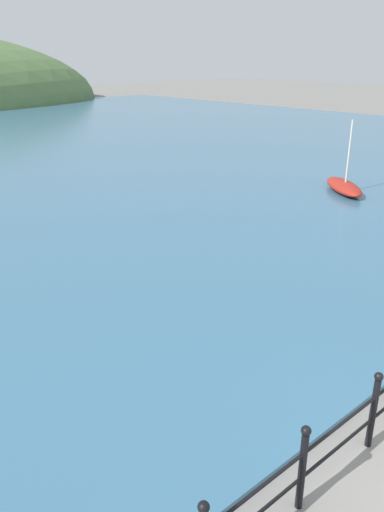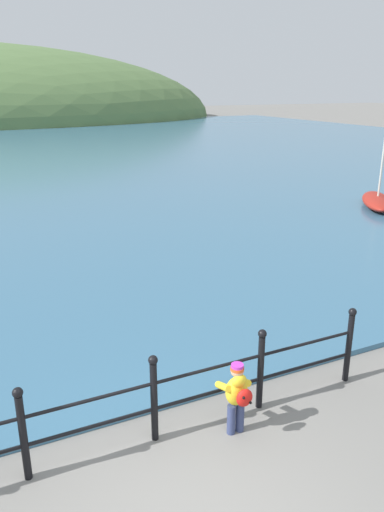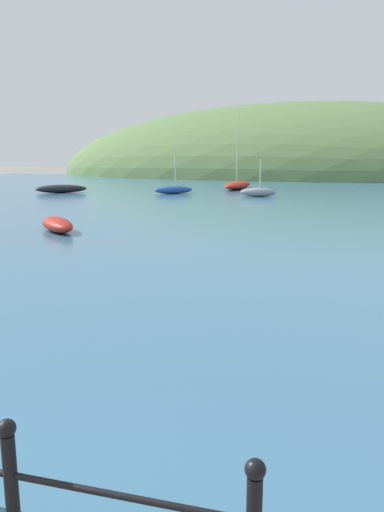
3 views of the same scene
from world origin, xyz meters
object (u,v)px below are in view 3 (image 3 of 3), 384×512
Objects in this scene: boat_mid_harbor at (174,190)px; boat_green_fishing at (258,192)px; boat_twin_mast at (61,189)px; boat_far_right at (238,185)px; boat_nearest_quay at (57,224)px.

boat_mid_harbor is 1.14× the size of boat_green_fishing.
boat_far_right is (11.52, 7.21, 0.05)m from boat_twin_mast.
boat_green_fishing is at bearing -8.88° from boat_mid_harbor.
boat_nearest_quay is 0.40× the size of boat_far_right.
boat_far_right is (3.49, 5.85, 0.06)m from boat_mid_harbor.
boat_mid_harbor is 1.12× the size of boat_nearest_quay.
boat_mid_harbor is at bearing -120.80° from boat_far_right.
boat_green_fishing is (4.91, 16.74, 0.05)m from boat_nearest_quay.
boat_nearest_quay is at bearing -86.24° from boat_mid_harbor.
boat_twin_mast is 0.57× the size of boat_far_right.
boat_green_fishing is (14.10, 0.41, 0.02)m from boat_twin_mast.
boat_mid_harbor is 0.44× the size of boat_far_right.
boat_far_right is at bearing 110.79° from boat_green_fishing.
boat_far_right is at bearing 84.36° from boat_nearest_quay.
boat_far_right is (2.33, 23.54, 0.08)m from boat_nearest_quay.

